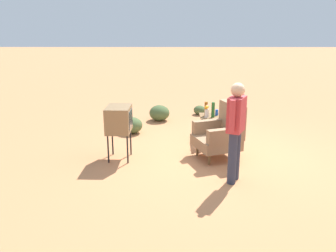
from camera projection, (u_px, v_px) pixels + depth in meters
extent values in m
plane|color=#C17A4C|center=(222.00, 159.00, 6.86)|extent=(60.00, 60.00, 0.00)
cylinder|color=brown|center=(197.00, 150.00, 7.03)|extent=(0.05, 0.05, 0.22)
cylinder|color=brown|center=(209.00, 159.00, 6.55)|extent=(0.05, 0.05, 0.22)
cylinder|color=brown|center=(221.00, 147.00, 7.20)|extent=(0.05, 0.05, 0.22)
cylinder|color=brown|center=(235.00, 156.00, 6.72)|extent=(0.05, 0.05, 0.22)
cube|color=#8C6B4C|center=(216.00, 142.00, 6.82)|extent=(0.98, 0.98, 0.20)
cube|color=#8C6B4C|center=(232.00, 120.00, 6.80)|extent=(0.77, 0.41, 0.64)
cube|color=#8C6B4C|center=(209.00, 126.00, 7.04)|extent=(0.37, 0.69, 0.26)
cube|color=#8C6B4C|center=(225.00, 136.00, 6.46)|extent=(0.37, 0.69, 0.26)
cylinder|color=black|center=(201.00, 127.00, 7.95)|extent=(0.04, 0.04, 0.56)
cylinder|color=black|center=(203.00, 133.00, 7.52)|extent=(0.04, 0.04, 0.56)
cylinder|color=black|center=(221.00, 127.00, 7.95)|extent=(0.04, 0.04, 0.56)
cylinder|color=black|center=(224.00, 133.00, 7.52)|extent=(0.04, 0.04, 0.56)
cube|color=brown|center=(213.00, 117.00, 7.65)|extent=(0.56, 0.56, 0.03)
cylinder|color=black|center=(128.00, 149.00, 6.58)|extent=(0.03, 0.03, 0.55)
cylinder|color=black|center=(131.00, 141.00, 7.00)|extent=(0.03, 0.03, 0.55)
cylinder|color=black|center=(108.00, 149.00, 6.59)|extent=(0.03, 0.03, 0.55)
cylinder|color=black|center=(113.00, 141.00, 7.01)|extent=(0.03, 0.03, 0.55)
cube|color=olive|center=(119.00, 119.00, 6.65)|extent=(0.61, 0.46, 0.48)
cube|color=#383D3F|center=(131.00, 119.00, 6.64)|extent=(0.42, 0.02, 0.34)
cylinder|color=#2D3347|center=(236.00, 155.00, 5.89)|extent=(0.14, 0.14, 0.86)
cylinder|color=#2D3347|center=(232.00, 159.00, 5.72)|extent=(0.14, 0.14, 0.86)
cube|color=#BC383D|center=(236.00, 114.00, 5.60)|extent=(0.42, 0.36, 0.56)
cylinder|color=#BC383D|center=(241.00, 109.00, 5.80)|extent=(0.09, 0.09, 0.50)
cylinder|color=#BC383D|center=(232.00, 116.00, 5.39)|extent=(0.09, 0.09, 0.50)
sphere|color=#DBAD84|center=(238.00, 90.00, 5.49)|extent=(0.22, 0.22, 0.22)
cylinder|color=#1E5623|center=(213.00, 110.00, 7.50)|extent=(0.07, 0.07, 0.32)
cylinder|color=brown|center=(206.00, 109.00, 7.62)|extent=(0.07, 0.07, 0.30)
cylinder|color=blue|center=(217.00, 112.00, 7.68)|extent=(0.07, 0.07, 0.12)
cylinder|color=silver|center=(207.00, 113.00, 7.49)|extent=(0.09, 0.09, 0.18)
sphere|color=yellow|center=(207.00, 107.00, 7.45)|extent=(0.07, 0.07, 0.07)
sphere|color=#E04C66|center=(207.00, 107.00, 7.48)|extent=(0.07, 0.07, 0.07)
sphere|color=orange|center=(206.00, 107.00, 7.41)|extent=(0.07, 0.07, 0.07)
ellipsoid|color=#475B33|center=(132.00, 125.00, 8.39)|extent=(0.49, 0.49, 0.38)
ellipsoid|color=#475B33|center=(159.00, 113.00, 9.44)|extent=(0.53, 0.53, 0.41)
ellipsoid|color=#475B33|center=(200.00, 110.00, 10.06)|extent=(0.33, 0.33, 0.26)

